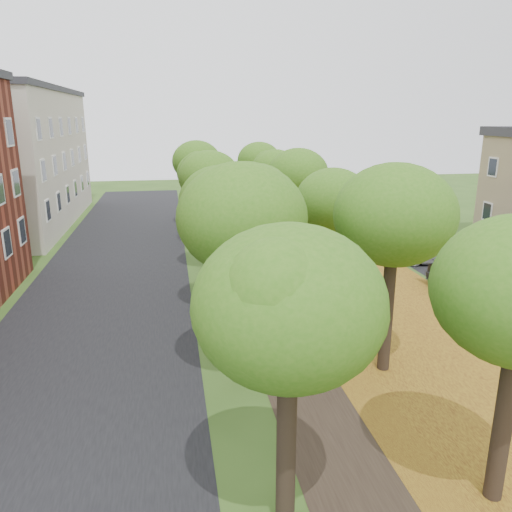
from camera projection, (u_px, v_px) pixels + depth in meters
name	position (u px, v px, depth m)	size (l,w,h in m)	color
ground	(383.00, 511.00, 10.84)	(120.00, 120.00, 0.00)	#2D4C19
street_asphalt	(106.00, 295.00, 23.84)	(8.00, 70.00, 0.01)	black
footpath	(261.00, 286.00, 25.07)	(3.20, 70.00, 0.01)	black
leaf_verge	(355.00, 281.00, 25.88)	(7.50, 70.00, 0.01)	#A6811E
parking_lot	(492.00, 267.00, 28.22)	(9.00, 16.00, 0.01)	black
tree_row_west	(215.00, 190.00, 23.37)	(3.54, 33.54, 6.50)	black
tree_row_east	(313.00, 187.00, 24.15)	(3.54, 33.54, 6.50)	black
bench	(319.00, 344.00, 17.84)	(0.82, 1.69, 0.77)	#263028
car_silver	(510.00, 279.00, 24.31)	(1.46, 3.64, 1.24)	#B9BABE
car_red	(498.00, 280.00, 23.84)	(1.51, 4.32, 1.42)	maroon
car_grey	(474.00, 267.00, 25.66)	(2.15, 5.30, 1.54)	#36363B
car_white	(439.00, 252.00, 29.03)	(2.04, 4.43, 1.23)	silver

